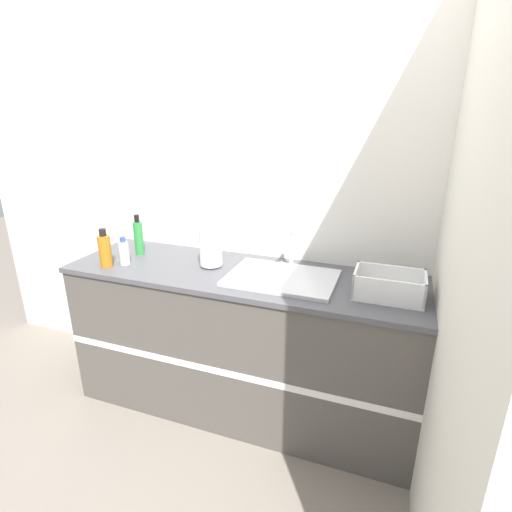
{
  "coord_description": "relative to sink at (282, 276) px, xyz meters",
  "views": [
    {
      "loc": [
        0.82,
        -1.67,
        1.79
      ],
      "look_at": [
        0.1,
        0.28,
        1.05
      ],
      "focal_mm": 28.0,
      "sensor_mm": 36.0,
      "label": 1
    }
  ],
  "objects": [
    {
      "name": "ground_plane",
      "position": [
        -0.25,
        -0.29,
        -0.94
      ],
      "size": [
        12.0,
        12.0,
        0.0
      ],
      "primitive_type": "plane",
      "color": "slate"
    },
    {
      "name": "wall_back",
      "position": [
        -0.25,
        0.36,
        0.36
      ],
      "size": [
        4.46,
        0.06,
        2.6
      ],
      "color": "silver",
      "rests_on": "ground_plane"
    },
    {
      "name": "wall_right",
      "position": [
        0.81,
        0.02,
        0.36
      ],
      "size": [
        0.06,
        2.61,
        2.6
      ],
      "color": "beige",
      "rests_on": "ground_plane"
    },
    {
      "name": "counter_cabinet",
      "position": [
        -0.25,
        0.02,
        -0.48
      ],
      "size": [
        2.08,
        0.64,
        0.93
      ],
      "color": "#514C47",
      "rests_on": "ground_plane"
    },
    {
      "name": "sink",
      "position": [
        0.0,
        0.0,
        0.0
      ],
      "size": [
        0.59,
        0.42,
        0.24
      ],
      "color": "silver",
      "rests_on": "counter_cabinet"
    },
    {
      "name": "paper_towel_roll",
      "position": [
        -0.45,
        0.04,
        0.1
      ],
      "size": [
        0.13,
        0.13,
        0.23
      ],
      "color": "#4C4C51",
      "rests_on": "counter_cabinet"
    },
    {
      "name": "dish_rack",
      "position": [
        0.56,
        -0.03,
        0.03
      ],
      "size": [
        0.34,
        0.22,
        0.13
      ],
      "color": "white",
      "rests_on": "counter_cabinet"
    },
    {
      "name": "bottle_clear",
      "position": [
        -0.96,
        -0.11,
        0.06
      ],
      "size": [
        0.06,
        0.06,
        0.17
      ],
      "color": "silver",
      "rests_on": "counter_cabinet"
    },
    {
      "name": "bottle_green",
      "position": [
        -0.99,
        0.08,
        0.1
      ],
      "size": [
        0.06,
        0.06,
        0.26
      ],
      "color": "#2D8C3D",
      "rests_on": "counter_cabinet"
    },
    {
      "name": "bottle_amber",
      "position": [
        -1.04,
        -0.17,
        0.09
      ],
      "size": [
        0.07,
        0.07,
        0.23
      ],
      "color": "#B26B19",
      "rests_on": "counter_cabinet"
    }
  ]
}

